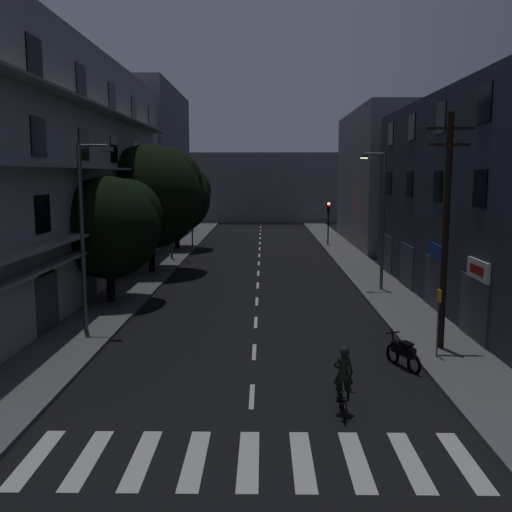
{
  "coord_description": "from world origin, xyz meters",
  "views": [
    {
      "loc": [
        0.35,
        -14.93,
        6.82
      ],
      "look_at": [
        0.0,
        12.0,
        3.0
      ],
      "focal_mm": 40.0,
      "sensor_mm": 36.0,
      "label": 1
    }
  ],
  "objects_px": {
    "utility_pole": "(446,227)",
    "cyclist": "(343,391)",
    "bus_stop_sign": "(439,311)",
    "motorcycle": "(403,354)"
  },
  "relations": [
    {
      "from": "utility_pole",
      "to": "motorcycle",
      "type": "height_order",
      "value": "utility_pole"
    },
    {
      "from": "utility_pole",
      "to": "bus_stop_sign",
      "type": "relative_size",
      "value": 3.56
    },
    {
      "from": "utility_pole",
      "to": "motorcycle",
      "type": "relative_size",
      "value": 4.72
    },
    {
      "from": "motorcycle",
      "to": "cyclist",
      "type": "relative_size",
      "value": 0.95
    },
    {
      "from": "utility_pole",
      "to": "cyclist",
      "type": "relative_size",
      "value": 4.46
    },
    {
      "from": "motorcycle",
      "to": "cyclist",
      "type": "distance_m",
      "value": 4.87
    },
    {
      "from": "cyclist",
      "to": "utility_pole",
      "type": "bearing_deg",
      "value": 53.72
    },
    {
      "from": "utility_pole",
      "to": "bus_stop_sign",
      "type": "bearing_deg",
      "value": -113.39
    },
    {
      "from": "bus_stop_sign",
      "to": "cyclist",
      "type": "xyz_separation_m",
      "value": [
        -4.15,
        -4.85,
        -1.21
      ]
    },
    {
      "from": "utility_pole",
      "to": "motorcycle",
      "type": "bearing_deg",
      "value": -134.9
    }
  ]
}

